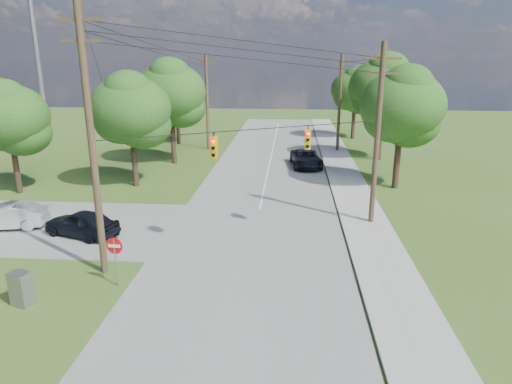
# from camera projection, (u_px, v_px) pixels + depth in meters

# --- Properties ---
(ground) EXTENTS (140.00, 140.00, 0.00)m
(ground) POSITION_uv_depth(u_px,v_px,m) (200.00, 279.00, 20.65)
(ground) COLOR #3C581D
(ground) RESTS_ON ground
(main_road) EXTENTS (10.00, 100.00, 0.03)m
(main_road) POSITION_uv_depth(u_px,v_px,m) (253.00, 238.00, 25.28)
(main_road) COLOR gray
(main_road) RESTS_ON ground
(sidewalk_east) EXTENTS (2.60, 100.00, 0.12)m
(sidewalk_east) POSITION_uv_depth(u_px,v_px,m) (376.00, 241.00, 24.77)
(sidewalk_east) COLOR #ACA9A1
(sidewalk_east) RESTS_ON ground
(pole_sw) EXTENTS (2.00, 0.32, 12.00)m
(pole_sw) POSITION_uv_depth(u_px,v_px,m) (91.00, 140.00, 19.60)
(pole_sw) COLOR brown
(pole_sw) RESTS_ON ground
(pole_ne) EXTENTS (2.00, 0.32, 10.50)m
(pole_ne) POSITION_uv_depth(u_px,v_px,m) (377.00, 133.00, 26.08)
(pole_ne) COLOR brown
(pole_ne) RESTS_ON ground
(pole_north_e) EXTENTS (2.00, 0.32, 10.00)m
(pole_north_e) POSITION_uv_depth(u_px,v_px,m) (340.00, 102.00, 47.19)
(pole_north_e) COLOR brown
(pole_north_e) RESTS_ON ground
(pole_north_w) EXTENTS (2.00, 0.32, 10.00)m
(pole_north_w) POSITION_uv_depth(u_px,v_px,m) (207.00, 101.00, 48.23)
(pole_north_w) COLOR brown
(pole_north_w) RESTS_ON ground
(power_lines) EXTENTS (13.93, 29.62, 4.93)m
(power_lines) POSITION_uv_depth(u_px,v_px,m) (254.00, 65.00, 28.96)
(power_lines) COLOR black
(power_lines) RESTS_ON ground
(traffic_signals) EXTENTS (4.91, 3.27, 1.05)m
(traffic_signals) POSITION_uv_depth(u_px,v_px,m) (263.00, 143.00, 23.13)
(traffic_signals) COLOR gold
(traffic_signals) RESTS_ON ground
(tree_w_near) EXTENTS (6.00, 6.00, 8.40)m
(tree_w_near) POSITION_uv_depth(u_px,v_px,m) (131.00, 109.00, 33.89)
(tree_w_near) COLOR #3E2A1F
(tree_w_near) RESTS_ON ground
(tree_w_mid) EXTENTS (6.40, 6.40, 9.22)m
(tree_w_mid) POSITION_uv_depth(u_px,v_px,m) (171.00, 92.00, 41.28)
(tree_w_mid) COLOR #3E2A1F
(tree_w_mid) RESTS_ON ground
(tree_w_far) EXTENTS (6.00, 6.00, 8.73)m
(tree_w_far) POSITION_uv_depth(u_px,v_px,m) (176.00, 89.00, 51.08)
(tree_w_far) COLOR #3E2A1F
(tree_w_far) RESTS_ON ground
(tree_e_near) EXTENTS (6.20, 6.20, 8.81)m
(tree_e_near) POSITION_uv_depth(u_px,v_px,m) (402.00, 106.00, 33.27)
(tree_e_near) COLOR #3E2A1F
(tree_e_near) RESTS_ON ground
(tree_e_mid) EXTENTS (6.60, 6.60, 9.64)m
(tree_e_mid) POSITION_uv_depth(u_px,v_px,m) (384.00, 88.00, 42.60)
(tree_e_mid) COLOR #3E2A1F
(tree_e_mid) RESTS_ON ground
(tree_e_far) EXTENTS (5.80, 5.80, 8.32)m
(tree_e_far) POSITION_uv_depth(u_px,v_px,m) (355.00, 89.00, 54.42)
(tree_e_far) COLOR #3E2A1F
(tree_e_far) RESTS_ON ground
(tree_cross_n) EXTENTS (5.60, 5.60, 7.91)m
(tree_cross_n) POSITION_uv_depth(u_px,v_px,m) (8.00, 117.00, 32.19)
(tree_cross_n) COLOR #3E2A1F
(tree_cross_n) RESTS_ON ground
(car_cross_dark) EXTENTS (4.69, 3.06, 1.48)m
(car_cross_dark) POSITION_uv_depth(u_px,v_px,m) (82.00, 223.00, 25.42)
(car_cross_dark) COLOR black
(car_cross_dark) RESTS_ON cross_road
(car_cross_silver) EXTENTS (4.73, 2.58, 1.48)m
(car_cross_silver) POSITION_uv_depth(u_px,v_px,m) (6.00, 217.00, 26.46)
(car_cross_silver) COLOR silver
(car_cross_silver) RESTS_ON cross_road
(car_main_north) EXTENTS (3.11, 5.66, 1.50)m
(car_main_north) POSITION_uv_depth(u_px,v_px,m) (306.00, 159.00, 41.46)
(car_main_north) COLOR black
(car_main_north) RESTS_ON main_road
(control_cabinet) EXTENTS (0.94, 0.80, 1.44)m
(control_cabinet) POSITION_uv_depth(u_px,v_px,m) (21.00, 289.00, 18.31)
(control_cabinet) COLOR gray
(control_cabinet) RESTS_ON ground
(do_not_enter_sign) EXTENTS (0.76, 0.12, 2.27)m
(do_not_enter_sign) POSITION_uv_depth(u_px,v_px,m) (115.00, 251.00, 19.62)
(do_not_enter_sign) COLOR gray
(do_not_enter_sign) RESTS_ON ground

